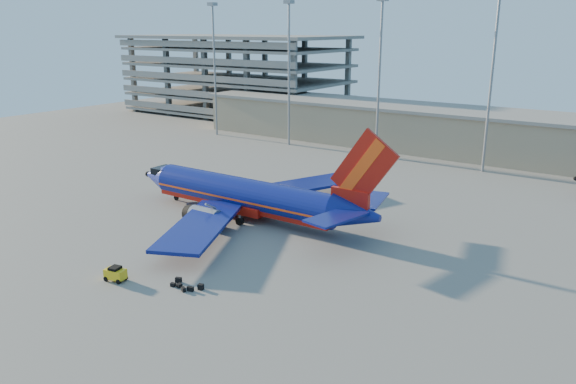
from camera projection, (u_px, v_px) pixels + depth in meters
The scene contains 7 objects.
ground at pixel (242, 232), 67.26m from camera, with size 220.00×220.00×0.00m, color slate.
terminal_building at pixel (477, 133), 106.28m from camera, with size 122.00×16.00×8.50m.
parking_garage at pixel (237, 71), 156.21m from camera, with size 62.00×32.00×21.40m.
light_mast_row at pixel (433, 64), 95.82m from camera, with size 101.60×1.60×28.65m.
aircraft_main at pixel (249, 196), 71.51m from camera, with size 39.15×37.72×13.27m.
baggage_tug at pixel (115, 273), 54.08m from camera, with size 2.20×1.57×1.45m.
luggage_pile at pixel (186, 286), 52.70m from camera, with size 3.45×1.69×0.54m.
Camera 1 is at (40.54, -48.76, 23.56)m, focal length 35.00 mm.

